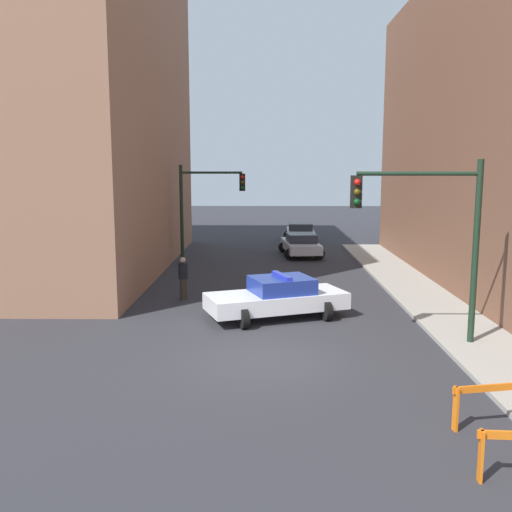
% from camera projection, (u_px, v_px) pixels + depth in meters
% --- Properties ---
extents(ground_plane, '(120.00, 120.00, 0.00)m').
position_uv_depth(ground_plane, '(266.00, 359.00, 15.26)').
color(ground_plane, '#2D2D33').
extents(sidewalk_right, '(2.40, 44.00, 0.12)m').
position_uv_depth(sidewalk_right, '(499.00, 358.00, 15.16)').
color(sidewalk_right, '#9E998E').
rests_on(sidewalk_right, ground_plane).
extents(building_corner_left, '(14.00, 20.00, 17.27)m').
position_uv_depth(building_corner_left, '(21.00, 94.00, 27.91)').
color(building_corner_left, '#93664C').
rests_on(building_corner_left, ground_plane).
extents(traffic_light_near, '(3.64, 0.35, 5.20)m').
position_uv_depth(traffic_light_near, '(435.00, 224.00, 15.92)').
color(traffic_light_near, black).
rests_on(traffic_light_near, sidewalk_right).
extents(traffic_light_far, '(3.44, 0.35, 5.20)m').
position_uv_depth(traffic_light_far, '(202.00, 200.00, 29.80)').
color(traffic_light_far, black).
rests_on(traffic_light_far, ground_plane).
extents(police_car, '(5.05, 3.37, 1.52)m').
position_uv_depth(police_car, '(278.00, 297.00, 19.34)').
color(police_car, white).
rests_on(police_car, ground_plane).
extents(parked_car_near, '(2.54, 4.45, 1.31)m').
position_uv_depth(parked_car_near, '(301.00, 244.00, 32.86)').
color(parked_car_near, silver).
rests_on(parked_car_near, ground_plane).
extents(parked_car_mid, '(2.36, 4.35, 1.31)m').
position_uv_depth(parked_car_mid, '(300.00, 232.00, 38.91)').
color(parked_car_mid, silver).
rests_on(parked_car_mid, ground_plane).
extents(pedestrian_crossing, '(0.46, 0.46, 1.66)m').
position_uv_depth(pedestrian_crossing, '(183.00, 278.00, 22.05)').
color(pedestrian_crossing, '#382D23').
rests_on(pedestrian_crossing, ground_plane).
extents(barrier_mid, '(1.58, 0.44, 0.90)m').
position_uv_depth(barrier_mid, '(490.00, 398.00, 11.18)').
color(barrier_mid, orange).
rests_on(barrier_mid, ground_plane).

